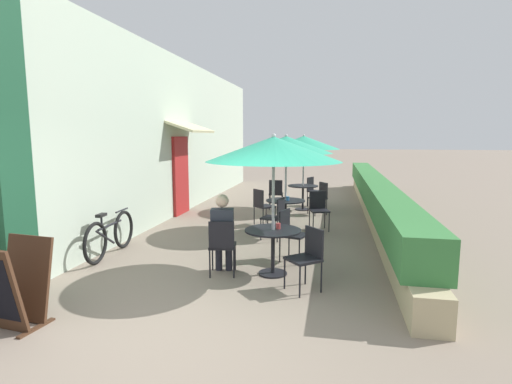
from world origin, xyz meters
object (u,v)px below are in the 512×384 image
coffee_cup_mid (288,198)px  bicycle_leaning (110,235)px  cafe_chair_far_right (276,192)px  cafe_chair_near_back (308,254)px  cafe_chair_near_right (222,243)px  cafe_chair_mid_right (276,215)px  patio_umbrella_mid (286,145)px  menu_board (12,284)px  patio_table_near (273,240)px  patio_table_far (303,191)px  cafe_chair_near_left (290,231)px  coffee_cup_near (278,226)px  cafe_chair_mid_back (319,207)px  patio_umbrella_far (304,143)px  cafe_chair_mid_left (262,204)px  cafe_chair_far_left (313,189)px  seated_patron_near_right (223,230)px  patio_table_mid (285,207)px  patio_umbrella_near (274,149)px  cafe_chair_far_back (320,196)px

coffee_cup_mid → bicycle_leaning: bearing=-140.6°
cafe_chair_far_right → cafe_chair_near_back: bearing=-82.3°
cafe_chair_near_right → cafe_chair_mid_right: same height
patio_umbrella_mid → menu_board: bearing=-116.0°
patio_table_near → patio_table_far: size_ratio=1.00×
cafe_chair_near_left → cafe_chair_near_back: bearing=35.6°
cafe_chair_near_back → patio_table_far: size_ratio=1.00×
coffee_cup_near → coffee_cup_mid: same height
coffee_cup_near → patio_table_far: coffee_cup_near is taller
cafe_chair_far_right → coffee_cup_mid: bearing=-80.8°
patio_table_near → menu_board: 3.43m
bicycle_leaning → cafe_chair_mid_back: bearing=34.4°
cafe_chair_near_right → cafe_chair_far_right: (0.02, 5.59, 0.00)m
cafe_chair_mid_right → patio_umbrella_far: patio_umbrella_far is taller
cafe_chair_mid_left → cafe_chair_far_left: 3.13m
coffee_cup_near → cafe_chair_far_left: size_ratio=0.10×
seated_patron_near_right → coffee_cup_mid: bearing=66.1°
patio_table_mid → cafe_chair_near_left: bearing=-81.0°
cafe_chair_near_left → menu_board: (-2.79, -2.98, -0.03)m
patio_table_mid → patio_umbrella_mid: size_ratio=0.40×
cafe_chair_mid_right → coffee_cup_mid: 0.78m
cafe_chair_far_right → menu_board: menu_board is taller
patio_table_near → patio_umbrella_mid: 3.15m
cafe_chair_far_right → bicycle_leaning: (-2.26, -4.97, -0.14)m
cafe_chair_mid_right → patio_umbrella_far: (0.29, 3.46, 1.41)m
cafe_chair_near_right → seated_patron_near_right: seated_patron_near_right is taller
cafe_chair_mid_left → patio_table_mid: bearing=5.6°
patio_umbrella_near → patio_table_far: size_ratio=2.49×
patio_table_far → cafe_chair_near_left: bearing=-88.2°
patio_umbrella_mid → cafe_chair_far_back: bearing=71.9°
cafe_chair_near_left → cafe_chair_far_left: 5.49m
patio_table_near → cafe_chair_near_left: cafe_chair_near_left is taller
coffee_cup_mid → bicycle_leaning: (-2.90, -2.38, -0.38)m
bicycle_leaning → patio_umbrella_far: bearing=56.4°
coffee_cup_mid → bicycle_leaning: size_ratio=0.05×
patio_table_near → cafe_chair_mid_back: 3.17m
coffee_cup_near → cafe_chair_mid_left: size_ratio=0.10×
patio_table_mid → cafe_chair_mid_back: bearing=22.2°
seated_patron_near_right → cafe_chair_far_left: (1.06, 6.35, -0.17)m
cafe_chair_mid_back → menu_board: bearing=42.6°
coffee_cup_mid → patio_table_mid: bearing=141.7°
patio_umbrella_mid → cafe_chair_mid_back: bearing=22.2°
patio_table_near → patio_table_mid: size_ratio=1.00×
patio_umbrella_mid → coffee_cup_mid: 1.18m
patio_table_mid → patio_table_far: size_ratio=1.00×
coffee_cup_near → menu_board: 3.54m
patio_umbrella_near → cafe_chair_far_back: (0.54, 4.92, -1.41)m
coffee_cup_near → cafe_chair_mid_right: 2.03m
cafe_chair_near_right → patio_umbrella_far: 5.96m
cafe_chair_far_right → cafe_chair_near_right: bearing=-94.8°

